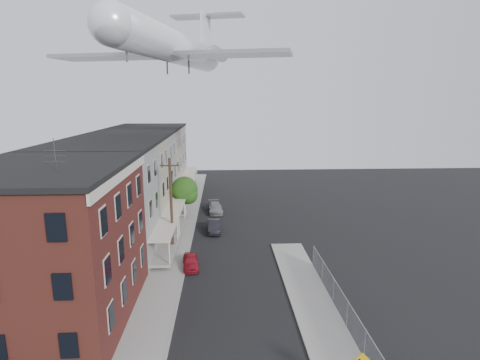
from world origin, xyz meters
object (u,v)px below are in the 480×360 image
at_px(utility_pole, 171,204).
at_px(car_near, 191,261).
at_px(car_mid, 214,226).
at_px(street_tree, 185,191).
at_px(car_far, 215,208).
at_px(airplane, 176,47).

distance_m(utility_pole, car_near, 5.92).
bearing_deg(car_mid, street_tree, 122.34).
height_order(car_mid, car_far, car_mid).
bearing_deg(street_tree, utility_pole, -91.89).
bearing_deg(street_tree, car_far, 35.16).
distance_m(utility_pole, street_tree, 10.00).
distance_m(street_tree, airplane, 16.37).
distance_m(utility_pole, car_mid, 7.56).
height_order(car_near, airplane, airplane).
height_order(car_mid, airplane, airplane).
distance_m(car_near, car_mid, 9.07).
bearing_deg(street_tree, airplane, -130.99).
bearing_deg(car_near, utility_pole, 111.22).
height_order(utility_pole, car_mid, utility_pole).
bearing_deg(airplane, car_mid, -47.09).
height_order(utility_pole, airplane, airplane).
bearing_deg(car_far, street_tree, -151.52).
height_order(street_tree, airplane, airplane).
distance_m(street_tree, car_near, 14.08).
bearing_deg(utility_pole, car_mid, 53.49).
bearing_deg(car_near, airplane, 92.48).
height_order(street_tree, car_far, street_tree).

